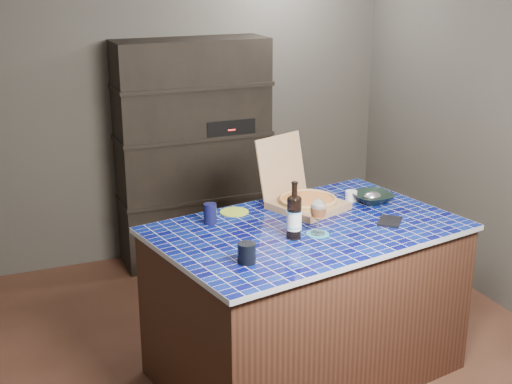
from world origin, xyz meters
name	(u,v)px	position (x,y,z in m)	size (l,w,h in m)	color
room	(271,158)	(0.00, 0.00, 1.25)	(3.50, 3.50, 3.50)	brown
shelving_unit	(194,152)	(0.00, 1.53, 0.90)	(1.20, 0.41, 1.80)	black
kitchen_island	(306,300)	(0.06, -0.38, 0.47)	(1.88, 1.39, 0.94)	#4D2A1E
pizza_box	(305,199)	(0.19, -0.09, 0.99)	(0.52, 0.57, 0.41)	#A47754
mead_bottle	(294,216)	(-0.08, -0.51, 1.06)	(0.09, 0.09, 0.32)	black
teal_trivet	(318,234)	(0.06, -0.51, 0.94)	(0.13, 0.13, 0.01)	teal
wine_glass	(318,210)	(0.06, -0.51, 1.08)	(0.09, 0.09, 0.20)	white
tumbler	(247,253)	(-0.44, -0.71, 0.99)	(0.09, 0.09, 0.10)	black
dvd_case	(390,221)	(0.53, -0.50, 0.94)	(0.12, 0.17, 0.01)	black
bowl	(372,198)	(0.63, -0.16, 0.97)	(0.24, 0.24, 0.06)	black
foil_contents	(372,196)	(0.63, -0.16, 0.98)	(0.11, 0.10, 0.05)	silver
white_jar	(351,196)	(0.52, -0.08, 0.97)	(0.07, 0.07, 0.06)	white
navy_cup	(210,214)	(-0.43, -0.12, 1.00)	(0.07, 0.07, 0.12)	#0E0F33
green_trivet	(234,212)	(-0.24, 0.00, 0.94)	(0.17, 0.17, 0.01)	#98B827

